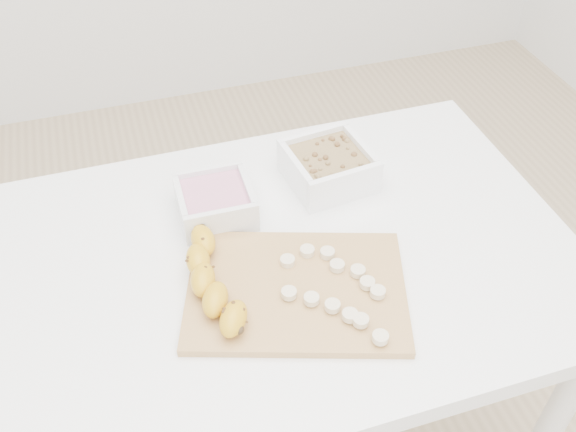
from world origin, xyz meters
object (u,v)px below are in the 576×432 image
object	(u,v)px
cutting_board	(296,290)
bowl_yogurt	(215,201)
table	(293,287)
banana	(214,281)
bowl_granola	(328,166)

from	to	relation	value
cutting_board	bowl_yogurt	bearing A→B (deg)	110.06
table	banana	world-z (taller)	banana
banana	bowl_yogurt	bearing A→B (deg)	85.08
bowl_yogurt	cutting_board	size ratio (longest dim) A/B	0.38
table	cutting_board	xyz separation A→B (m)	(-0.02, -0.09, 0.10)
bowl_granola	banana	bearing A→B (deg)	-141.52
table	banana	distance (m)	0.21
table	bowl_granola	world-z (taller)	bowl_granola
table	cutting_board	size ratio (longest dim) A/B	2.80
table	bowl_yogurt	distance (m)	0.22
bowl_granola	cutting_board	size ratio (longest dim) A/B	0.47
bowl_yogurt	bowl_granola	bearing A→B (deg)	7.44
bowl_granola	cutting_board	bearing A→B (deg)	-120.11
bowl_yogurt	banana	size ratio (longest dim) A/B	0.58
banana	cutting_board	bearing A→B (deg)	-7.14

